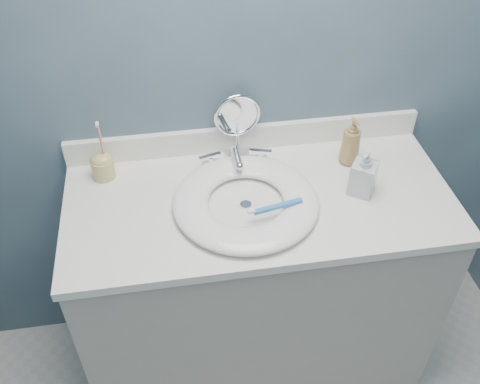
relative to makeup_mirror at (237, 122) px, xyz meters
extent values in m
cube|color=#435665|center=(0.03, 0.04, 0.19)|extent=(2.20, 0.02, 2.40)
cube|color=#B1ADA1|center=(0.03, -0.24, -0.58)|extent=(1.20, 0.55, 0.85)
cube|color=white|center=(0.03, -0.24, -0.14)|extent=(1.22, 0.57, 0.03)
cube|color=white|center=(0.03, 0.02, -0.08)|extent=(1.22, 0.02, 0.09)
cylinder|color=silver|center=(-0.02, -0.27, -0.12)|extent=(0.04, 0.04, 0.01)
cube|color=silver|center=(-0.02, -0.06, -0.12)|extent=(0.22, 0.05, 0.01)
cylinder|color=silver|center=(-0.02, -0.06, -0.09)|extent=(0.03, 0.03, 0.06)
cylinder|color=silver|center=(-0.02, -0.10, -0.07)|extent=(0.02, 0.09, 0.02)
sphere|color=silver|center=(-0.02, -0.15, -0.07)|extent=(0.03, 0.03, 0.03)
cylinder|color=silver|center=(-0.10, -0.06, -0.11)|extent=(0.02, 0.02, 0.03)
cube|color=silver|center=(-0.10, -0.06, -0.08)|extent=(0.08, 0.03, 0.01)
cylinder|color=silver|center=(0.07, -0.06, -0.11)|extent=(0.02, 0.02, 0.03)
cube|color=silver|center=(0.07, -0.06, -0.08)|extent=(0.08, 0.03, 0.01)
cylinder|color=silver|center=(0.00, 0.00, -0.12)|extent=(0.09, 0.09, 0.01)
cylinder|color=silver|center=(0.00, 0.00, -0.06)|extent=(0.01, 0.01, 0.12)
torus|color=silver|center=(0.00, 0.00, 0.03)|extent=(0.16, 0.03, 0.16)
cylinder|color=white|center=(0.00, 0.00, 0.03)|extent=(0.13, 0.02, 0.13)
imported|color=#9A7A45|center=(0.36, -0.11, -0.04)|extent=(0.08, 0.08, 0.17)
imported|color=silver|center=(0.35, -0.26, -0.05)|extent=(0.10, 0.10, 0.16)
cylinder|color=tan|center=(-0.45, -0.06, -0.09)|extent=(0.07, 0.07, 0.07)
ellipsoid|color=tan|center=(-0.45, -0.06, -0.06)|extent=(0.07, 0.06, 0.04)
cylinder|color=tan|center=(-0.44, -0.06, 0.01)|extent=(0.01, 0.02, 0.14)
cube|color=white|center=(-0.44, -0.06, 0.08)|extent=(0.01, 0.02, 0.01)
cube|color=#357ABF|center=(0.07, -0.33, -0.08)|extent=(0.15, 0.05, 0.01)
cube|color=white|center=(-0.01, -0.35, -0.08)|extent=(0.02, 0.02, 0.01)
camera|label=1|loc=(-0.23, -1.45, 1.00)|focal=40.00mm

